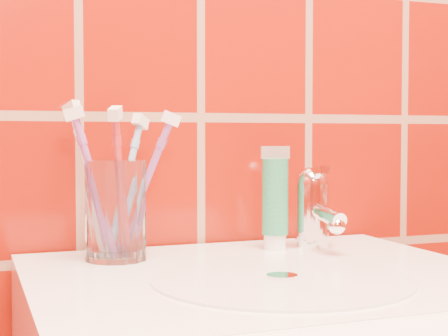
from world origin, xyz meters
name	(u,v)px	position (x,y,z in m)	size (l,w,h in m)	color
glass_tumbler	(116,210)	(-0.15, 1.10, 0.92)	(0.08, 0.08, 0.13)	white
toothpaste_tube	(275,201)	(0.08, 1.10, 0.92)	(0.04, 0.04, 0.15)	white
faucet	(313,205)	(0.14, 1.09, 0.91)	(0.05, 0.11, 0.12)	white
toothbrush_0	(95,186)	(-0.18, 1.10, 0.95)	(0.07, 0.04, 0.21)	#8C4BA1
toothbrush_1	(90,181)	(-0.18, 1.13, 0.95)	(0.06, 0.09, 0.22)	silver
toothbrush_2	(120,187)	(-0.15, 1.07, 0.95)	(0.04, 0.07, 0.21)	#A42327
toothbrush_3	(144,187)	(-0.11, 1.10, 0.95)	(0.09, 0.05, 0.20)	#80438F
toothbrush_4	(125,186)	(-0.13, 1.14, 0.95)	(0.08, 0.08, 0.20)	#7397CC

